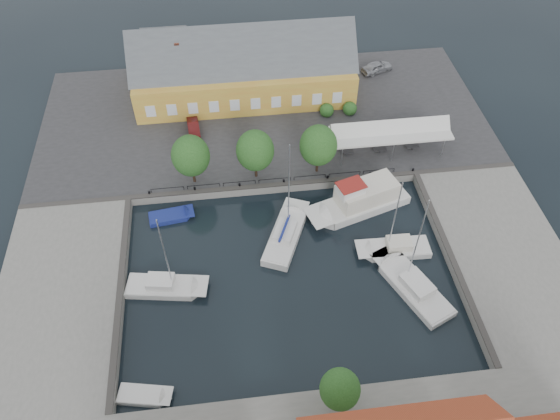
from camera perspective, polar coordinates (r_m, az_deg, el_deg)
name	(u,v)px	position (r m, az deg, el deg)	size (l,w,h in m)	color
ground	(287,263)	(55.42, 0.76, -5.59)	(140.00, 140.00, 0.00)	black
north_quay	(264,119)	(71.22, -1.70, 9.50)	(56.00, 26.00, 1.00)	#2D2D30
west_quay	(60,300)	(56.32, -22.00, -8.69)	(12.00, 24.00, 1.00)	slate
east_quay	(505,255)	(59.95, 22.43, -4.35)	(12.00, 24.00, 1.00)	slate
quay_edge_fittings	(282,221)	(57.57, 0.17, -1.20)	(56.00, 24.72, 0.40)	#383533
warehouse	(239,71)	(73.17, -4.30, 14.32)	(28.56, 14.00, 9.55)	gold
tent_canopy	(391,133)	(65.23, 11.48, 7.89)	(14.00, 4.00, 2.83)	silver
quay_trees	(255,151)	(59.85, -2.62, 6.23)	(18.20, 4.20, 6.30)	black
car_silver	(377,67)	(79.75, 10.10, 14.51)	(1.84, 4.57, 1.56)	#A1A3A8
car_red	(194,128)	(68.74, -9.02, 8.47)	(1.37, 3.94, 1.30)	#581414
center_sailboat	(286,235)	(57.22, 0.60, -2.68)	(6.16, 9.45, 12.66)	silver
trawler	(361,201)	(60.29, 8.46, 0.93)	(12.19, 6.88, 5.00)	silver
east_boat_b	(395,249)	(57.40, 11.89, -4.05)	(7.77, 2.75, 10.56)	silver
east_boat_c	(413,287)	(54.94, 13.69, -7.84)	(6.64, 9.99, 12.22)	silver
west_boat_c	(165,287)	(54.53, -11.90, -7.93)	(8.22, 3.79, 10.81)	silver
launch_sw	(144,396)	(49.58, -13.98, -18.37)	(4.80, 2.61, 0.98)	silver
launch_nw	(171,217)	(60.47, -11.34, -0.72)	(5.10, 2.56, 0.88)	navy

